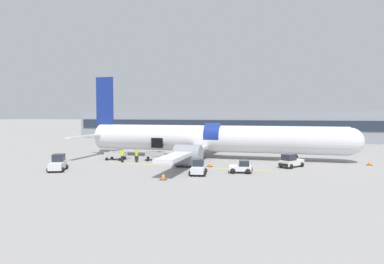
% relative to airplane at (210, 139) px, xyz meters
% --- Properties ---
extents(ground_plane, '(500.00, 500.00, 0.00)m').
position_rel_airplane_xyz_m(ground_plane, '(-1.82, -6.22, -2.63)').
color(ground_plane, gray).
extents(apron_marking_line, '(20.76, 1.48, 0.01)m').
position_rel_airplane_xyz_m(apron_marking_line, '(-0.93, -8.42, -2.62)').
color(apron_marking_line, yellow).
rests_on(apron_marking_line, ground_plane).
extents(terminal_strip, '(74.63, 12.62, 6.57)m').
position_rel_airplane_xyz_m(terminal_strip, '(-1.82, 34.67, 0.66)').
color(terminal_strip, gray).
rests_on(terminal_strip, ground_plane).
extents(airplane, '(38.69, 33.27, 11.62)m').
position_rel_airplane_xyz_m(airplane, '(0.00, 0.00, 0.00)').
color(airplane, silver).
rests_on(airplane, ground_plane).
extents(baggage_tug_lead, '(2.07, 3.02, 1.50)m').
position_rel_airplane_xyz_m(baggage_tug_lead, '(1.62, -12.97, -1.99)').
color(baggage_tug_lead, silver).
rests_on(baggage_tug_lead, ground_plane).
extents(baggage_tug_mid, '(2.58, 2.32, 1.31)m').
position_rel_airplane_xyz_m(baggage_tug_mid, '(5.71, -10.75, -2.06)').
color(baggage_tug_mid, white).
rests_on(baggage_tug_mid, ground_plane).
extents(baggage_tug_rear, '(2.58, 3.36, 1.77)m').
position_rel_airplane_xyz_m(baggage_tug_rear, '(-13.57, -14.83, -1.88)').
color(baggage_tug_rear, silver).
rests_on(baggage_tug_rear, ground_plane).
extents(baggage_tug_spare, '(2.92, 3.41, 1.55)m').
position_rel_airplane_xyz_m(baggage_tug_spare, '(10.77, -5.76, -1.96)').
color(baggage_tug_spare, silver).
rests_on(baggage_tug_spare, ground_plane).
extents(baggage_cart_loading, '(3.51, 2.43, 1.19)m').
position_rel_airplane_xyz_m(baggage_cart_loading, '(-6.33, -4.41, -2.03)').
color(baggage_cart_loading, '#999BA0').
rests_on(baggage_cart_loading, ground_plane).
extents(baggage_cart_queued, '(3.63, 2.00, 1.06)m').
position_rel_airplane_xyz_m(baggage_cart_queued, '(-11.55, -5.36, -2.11)').
color(baggage_cart_queued, '#B7BABF').
rests_on(baggage_cart_queued, ground_plane).
extents(ground_crew_loader_a, '(0.53, 0.59, 1.75)m').
position_rel_airplane_xyz_m(ground_crew_loader_a, '(-2.44, -6.79, -1.71)').
color(ground_crew_loader_a, black).
rests_on(ground_crew_loader_a, ground_plane).
extents(ground_crew_loader_b, '(0.54, 0.54, 1.70)m').
position_rel_airplane_xyz_m(ground_crew_loader_b, '(-2.09, -4.00, -1.73)').
color(ground_crew_loader_b, black).
rests_on(ground_crew_loader_b, ground_plane).
extents(ground_crew_driver, '(0.54, 0.59, 1.76)m').
position_rel_airplane_xyz_m(ground_crew_driver, '(-8.02, -6.76, -1.70)').
color(ground_crew_driver, '#1E2338').
rests_on(ground_crew_driver, ground_plane).
extents(ground_crew_supervisor, '(0.50, 0.61, 1.76)m').
position_rel_airplane_xyz_m(ground_crew_supervisor, '(-9.74, -7.31, -1.70)').
color(ground_crew_supervisor, black).
rests_on(ground_crew_supervisor, ground_plane).
extents(suitcase_on_tarmac_upright, '(0.47, 0.17, 0.84)m').
position_rel_airplane_xyz_m(suitcase_on_tarmac_upright, '(-8.73, -5.21, -2.26)').
color(suitcase_on_tarmac_upright, '#4C1E1E').
rests_on(suitcase_on_tarmac_upright, ground_plane).
extents(safety_cone_nose, '(0.60, 0.60, 0.57)m').
position_rel_airplane_xyz_m(safety_cone_nose, '(19.88, -1.60, -2.36)').
color(safety_cone_nose, black).
rests_on(safety_cone_nose, ground_plane).
extents(safety_cone_engine_left, '(0.64, 0.64, 0.66)m').
position_rel_airplane_xyz_m(safety_cone_engine_left, '(-0.86, -16.52, -2.32)').
color(safety_cone_engine_left, black).
rests_on(safety_cone_engine_left, ground_plane).
extents(safety_cone_wingtip, '(0.58, 0.58, 0.68)m').
position_rel_airplane_xyz_m(safety_cone_wingtip, '(1.70, -7.86, -2.31)').
color(safety_cone_wingtip, black).
rests_on(safety_cone_wingtip, ground_plane).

